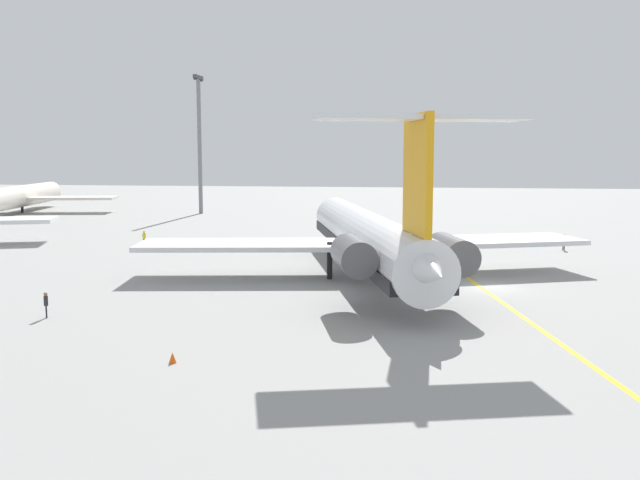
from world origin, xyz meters
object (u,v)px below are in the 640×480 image
(airliner_far_right, at_px, (23,196))
(ground_crew_near_nose, at_px, (564,240))
(safety_cone_nose, at_px, (157,244))
(safety_cone_tail, at_px, (173,358))
(safety_cone_wingtip, at_px, (509,239))
(ground_crew_portside, at_px, (46,302))
(light_mast, at_px, (199,138))
(main_jetliner, at_px, (369,237))
(ground_crew_near_tail, at_px, (144,236))

(airliner_far_right, xyz_separation_m, ground_crew_near_nose, (-37.80, -86.13, -1.85))
(safety_cone_nose, height_order, safety_cone_tail, same)
(safety_cone_wingtip, bearing_deg, safety_cone_tail, 156.45)
(ground_crew_portside, relative_size, light_mast, 0.07)
(main_jetliner, xyz_separation_m, ground_crew_near_nose, (20.12, -19.81, -2.40))
(safety_cone_tail, distance_m, light_mast, 90.22)
(ground_crew_near_nose, distance_m, safety_cone_tail, 53.44)
(airliner_far_right, distance_m, ground_crew_portside, 88.73)
(airliner_far_right, bearing_deg, safety_cone_tail, -156.20)
(safety_cone_nose, distance_m, light_mast, 45.91)
(safety_cone_tail, bearing_deg, ground_crew_near_tail, 23.98)
(main_jetliner, bearing_deg, ground_crew_portside, 116.86)
(main_jetliner, height_order, ground_crew_portside, main_jetliner)
(airliner_far_right, bearing_deg, safety_cone_wingtip, -122.07)
(safety_cone_nose, xyz_separation_m, light_mast, (43.20, 8.75, 12.84))
(safety_cone_tail, bearing_deg, safety_cone_wingtip, -23.55)
(safety_cone_wingtip, bearing_deg, main_jetliner, 151.06)
(ground_crew_portside, height_order, safety_cone_nose, ground_crew_portside)
(ground_crew_near_tail, distance_m, light_mast, 44.80)
(safety_cone_wingtip, bearing_deg, safety_cone_nose, 104.26)
(ground_crew_near_tail, relative_size, safety_cone_wingtip, 3.07)
(airliner_far_right, height_order, safety_cone_tail, airliner_far_right)
(main_jetliner, distance_m, ground_crew_near_nose, 28.34)
(airliner_far_right, height_order, ground_crew_near_nose, airliner_far_right)
(safety_cone_nose, distance_m, safety_cone_tail, 45.62)
(ground_crew_portside, bearing_deg, safety_cone_nose, 71.17)
(main_jetliner, bearing_deg, safety_cone_nose, 41.54)
(airliner_far_right, xyz_separation_m, safety_cone_tail, (-83.43, -58.35, -2.69))
(airliner_far_right, distance_m, ground_crew_near_tail, 56.52)
(ground_crew_near_nose, relative_size, safety_cone_tail, 3.20)
(safety_cone_wingtip, distance_m, light_mast, 60.36)
(airliner_far_right, relative_size, light_mast, 1.41)
(safety_cone_wingtip, relative_size, light_mast, 0.02)
(main_jetliner, relative_size, light_mast, 1.83)
(airliner_far_right, distance_m, safety_cone_wingtip, 86.96)
(main_jetliner, relative_size, safety_cone_wingtip, 79.34)
(main_jetliner, distance_m, safety_cone_tail, 26.94)
(main_jetliner, distance_m, ground_crew_near_tail, 32.20)
(main_jetliner, distance_m, safety_cone_nose, 30.45)
(ground_crew_near_tail, bearing_deg, airliner_far_right, -131.21)
(ground_crew_near_nose, relative_size, ground_crew_near_tail, 1.04)
(ground_crew_near_tail, bearing_deg, safety_cone_tail, 28.70)
(ground_crew_near_nose, relative_size, safety_cone_nose, 3.20)
(ground_crew_near_nose, distance_m, ground_crew_near_tail, 46.93)
(main_jetliner, relative_size, safety_cone_tail, 79.34)
(ground_crew_near_nose, height_order, safety_cone_tail, ground_crew_near_nose)
(safety_cone_wingtip, distance_m, safety_cone_tail, 57.18)
(ground_crew_portside, distance_m, safety_cone_tail, 14.06)
(ground_crew_near_nose, bearing_deg, safety_cone_nose, 81.59)
(ground_crew_near_nose, relative_size, safety_cone_wingtip, 3.20)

